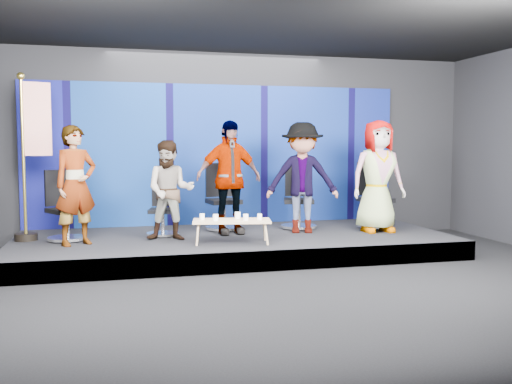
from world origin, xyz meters
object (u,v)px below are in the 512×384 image
panelist_d (302,178)px  chair_e (374,206)px  mug_d (246,217)px  panelist_c (229,178)px  flag_stand (32,152)px  coffee_table (232,222)px  panelist_a (76,185)px  mug_c (238,215)px  panelist_e (378,176)px  mug_e (260,217)px  mug_a (202,217)px  chair_a (65,217)px  chair_c (223,208)px  chair_b (163,216)px  mug_b (216,217)px  chair_d (298,207)px  panelist_b (170,190)px

panelist_d → chair_e: (1.45, 0.27, -0.54)m
panelist_d → mug_d: bearing=-128.6°
panelist_c → flag_stand: size_ratio=0.73×
flag_stand → coffee_table: bearing=-36.5°
panelist_a → mug_c: 2.44m
panelist_e → flag_stand: flag_stand is taller
panelist_d → flag_stand: size_ratio=0.72×
panelist_c → mug_e: 1.14m
panelist_e → coffee_table: (-2.65, -0.54, -0.62)m
chair_e → mug_a: (-3.25, -0.89, 0.02)m
panelist_a → chair_e: (5.08, 0.60, -0.50)m
panelist_c → panelist_a: bearing=-176.3°
panelist_a → coffee_table: bearing=-40.9°
chair_a → chair_c: chair_c is taller
chair_c → flag_stand: 3.23m
chair_b → flag_stand: 2.25m
chair_b → mug_b: 1.26m
chair_e → mug_e: chair_e is taller
chair_b → chair_d: (2.42, 0.24, 0.06)m
panelist_a → mug_b: size_ratio=18.51×
chair_e → panelist_b: bearing=-170.8°
panelist_a → panelist_b: size_ratio=1.14×
panelist_c → mug_d: 1.14m
chair_c → mug_d: size_ratio=12.51×
panelist_e → mug_e: size_ratio=22.15×
panelist_c → mug_e: size_ratio=21.97×
mug_a → flag_stand: size_ratio=0.04×
panelist_b → chair_b: bearing=110.2°
panelist_c → chair_e: bearing=-4.9°
chair_a → mug_a: chair_a is taller
panelist_b → mug_e: 1.46m
panelist_a → panelist_e: panelist_e is taller
chair_d → panelist_e: 1.49m
chair_d → mug_c: 1.80m
mug_c → panelist_a: bearing=171.5°
panelist_c → chair_d: panelist_c is taller
chair_a → mug_a: (2.03, -0.75, 0.04)m
coffee_table → panelist_a: bearing=169.4°
chair_e → coffee_table: (-2.82, -1.02, -0.06)m
panelist_d → mug_e: size_ratio=21.67×
mug_b → panelist_b: bearing=138.1°
coffee_table → mug_c: size_ratio=11.63×
panelist_b → panelist_d: bearing=17.3°
flag_stand → chair_c: bearing=-10.1°
chair_d → mug_d: (-1.28, -1.36, 0.03)m
panelist_d → mug_e: 1.36m
panelist_b → chair_d: panelist_b is taller
mug_e → chair_a: bearing=161.6°
chair_a → mug_c: bearing=-48.0°
panelist_e → mug_e: panelist_e is taller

